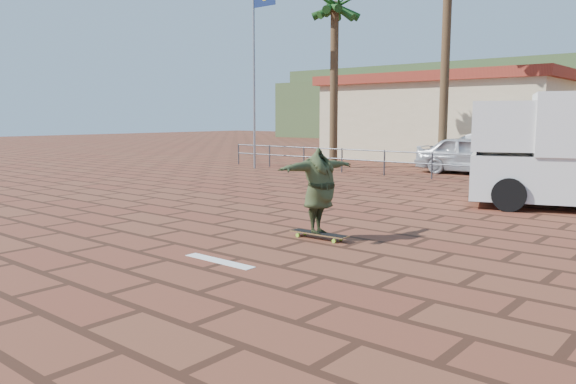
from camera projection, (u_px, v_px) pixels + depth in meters
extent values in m
plane|color=brown|center=(241.00, 242.00, 10.26)|extent=(120.00, 120.00, 0.00)
cube|color=white|center=(219.00, 261.00, 8.90)|extent=(1.40, 0.22, 0.01)
cylinder|color=#47494F|center=(239.00, 154.00, 26.95)|extent=(0.06, 0.06, 1.00)
cylinder|color=#47494F|center=(270.00, 156.00, 25.68)|extent=(0.06, 0.06, 1.00)
cylinder|color=#47494F|center=(304.00, 158.00, 24.41)|extent=(0.06, 0.06, 1.00)
cylinder|color=#47494F|center=(342.00, 160.00, 23.13)|extent=(0.06, 0.06, 1.00)
cylinder|color=#47494F|center=(384.00, 163.00, 21.86)|extent=(0.06, 0.06, 1.00)
cylinder|color=#47494F|center=(432.00, 165.00, 20.59)|extent=(0.06, 0.06, 1.00)
cylinder|color=#47494F|center=(486.00, 169.00, 19.32)|extent=(0.06, 0.06, 1.00)
cylinder|color=#47494F|center=(548.00, 172.00, 18.05)|extent=(0.06, 0.06, 1.00)
cylinder|color=#47494F|center=(487.00, 156.00, 19.26)|extent=(24.00, 0.05, 0.05)
cylinder|color=#47494F|center=(486.00, 167.00, 19.32)|extent=(24.00, 0.05, 0.05)
cylinder|color=gray|center=(254.00, 77.00, 24.45)|extent=(0.10, 0.10, 8.00)
cylinder|color=brown|center=(334.00, 89.00, 24.83)|extent=(0.36, 0.36, 7.00)
sphere|color=#1B4818|center=(335.00, 6.00, 24.36)|extent=(2.40, 2.40, 2.40)
cylinder|color=brown|center=(445.00, 72.00, 23.03)|extent=(0.36, 0.36, 8.20)
cube|color=beige|center=(446.00, 122.00, 30.54)|extent=(12.00, 7.00, 4.00)
cube|color=maroon|center=(448.00, 80.00, 30.24)|extent=(12.60, 7.60, 0.50)
cube|color=#384C28|center=(441.00, 102.00, 66.30)|extent=(35.00, 14.00, 8.00)
cube|color=olive|center=(319.00, 234.00, 10.51)|extent=(1.20, 0.30, 0.02)
cube|color=black|center=(319.00, 233.00, 10.51)|extent=(1.15, 0.28, 0.00)
cube|color=silver|center=(301.00, 233.00, 10.77)|extent=(0.07, 0.20, 0.03)
cube|color=silver|center=(337.00, 238.00, 10.27)|extent=(0.07, 0.20, 0.03)
cylinder|color=#9DE02F|center=(298.00, 235.00, 10.68)|extent=(0.08, 0.04, 0.08)
cylinder|color=#9DE02F|center=(305.00, 233.00, 10.87)|extent=(0.08, 0.04, 0.08)
cylinder|color=#9DE02F|center=(334.00, 241.00, 10.18)|extent=(0.08, 0.04, 0.08)
cylinder|color=#9DE02F|center=(341.00, 239.00, 10.37)|extent=(0.08, 0.04, 0.08)
imported|color=#333E21|center=(319.00, 191.00, 10.41)|extent=(0.69, 2.00, 1.60)
cube|color=white|center=(507.00, 126.00, 14.38)|extent=(2.29, 2.66, 1.23)
cube|color=black|center=(479.00, 143.00, 14.67)|extent=(0.63, 1.66, 0.66)
cylinder|color=black|center=(509.00, 195.00, 13.56)|extent=(0.87, 0.54, 0.82)
cylinder|color=black|center=(507.00, 185.00, 15.55)|extent=(0.87, 0.54, 0.82)
imported|color=#AFB2B6|center=(473.00, 155.00, 22.35)|extent=(4.52, 1.94, 1.52)
imported|color=white|center=(508.00, 152.00, 23.19)|extent=(5.19, 2.07, 1.68)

